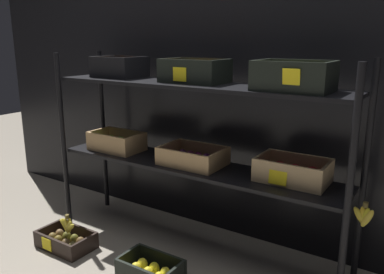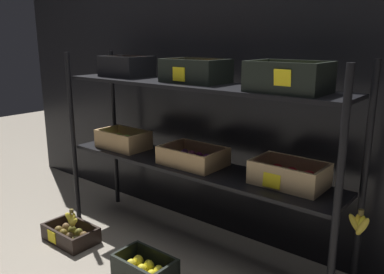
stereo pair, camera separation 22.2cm
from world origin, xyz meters
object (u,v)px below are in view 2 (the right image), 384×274
(display_rack, at_px, (197,124))
(crate_ground_kiwi, at_px, (71,235))
(banana_bunch_loose, at_px, (72,220))
(crate_ground_lemon, at_px, (145,269))

(display_rack, relative_size, crate_ground_kiwi, 5.51)
(display_rack, height_order, banana_bunch_loose, display_rack)
(crate_ground_kiwi, bearing_deg, display_rack, 31.99)
(display_rack, xyz_separation_m, crate_ground_lemon, (-0.03, -0.41, -0.72))
(display_rack, distance_m, crate_ground_kiwi, 1.08)
(display_rack, distance_m, banana_bunch_loose, 0.99)
(crate_ground_kiwi, height_order, banana_bunch_loose, banana_bunch_loose)
(crate_ground_lemon, bearing_deg, display_rack, 86.03)
(display_rack, height_order, crate_ground_kiwi, display_rack)
(crate_ground_lemon, relative_size, banana_bunch_loose, 2.12)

